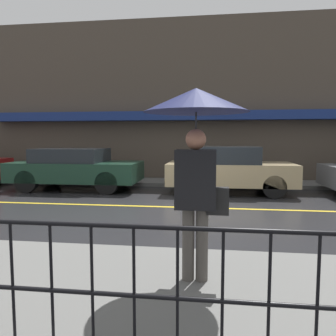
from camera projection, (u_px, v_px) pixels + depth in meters
name	position (u px, v px, depth m)	size (l,w,h in m)	color
ground_plane	(188.00, 208.00, 8.17)	(80.00, 80.00, 0.00)	#262628
sidewalk_near	(157.00, 293.00, 3.52)	(28.00, 2.60, 0.13)	#60605E
sidewalk_far	(196.00, 183.00, 12.33)	(28.00, 1.63, 0.13)	#60605E
lane_marking	(188.00, 207.00, 8.17)	(25.20, 0.12, 0.01)	gold
building_storefront	(198.00, 102.00, 12.98)	(28.00, 0.85, 6.43)	#4C4238
railing_foreground	(134.00, 273.00, 2.42)	(12.00, 0.04, 0.97)	black
pedestrian	(196.00, 126.00, 3.55)	(1.15, 1.15, 2.14)	#4C4742
car_dark_green	(75.00, 168.00, 10.99)	(4.25, 1.88, 1.39)	#193828
car_tan	(229.00, 169.00, 10.32)	(3.90, 1.87, 1.47)	tan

